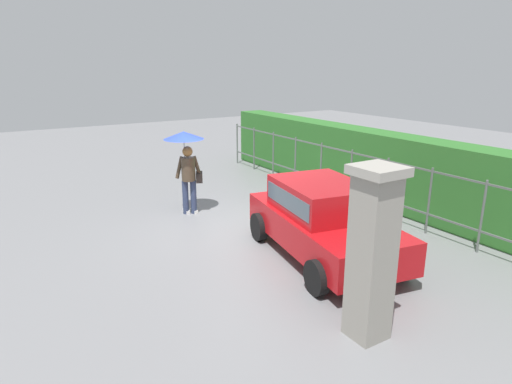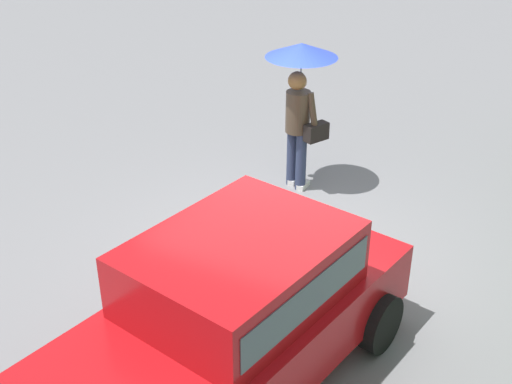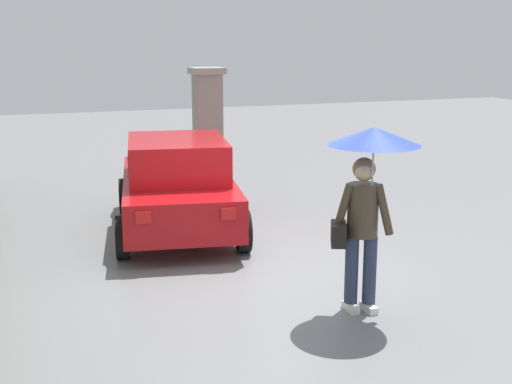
{
  "view_description": "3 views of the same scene",
  "coord_description": "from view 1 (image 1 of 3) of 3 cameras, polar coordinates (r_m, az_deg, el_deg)",
  "views": [
    {
      "loc": [
        8.2,
        -4.72,
        3.63
      ],
      "look_at": [
        0.26,
        0.2,
        0.91
      ],
      "focal_mm": 30.81,
      "sensor_mm": 36.0,
      "label": 1
    },
    {
      "loc": [
        6.05,
        2.95,
        4.45
      ],
      "look_at": [
        0.2,
        -0.23,
        0.87
      ],
      "focal_mm": 46.2,
      "sensor_mm": 36.0,
      "label": 2
    },
    {
      "loc": [
        -7.9,
        2.95,
        2.99
      ],
      "look_at": [
        -0.06,
        0.07,
        1.06
      ],
      "focal_mm": 47.28,
      "sensor_mm": 36.0,
      "label": 3
    }
  ],
  "objects": [
    {
      "name": "hedge_row",
      "position": [
        12.49,
        15.26,
        3.24
      ],
      "size": [
        13.25,
        0.9,
        1.9
      ],
      "primitive_type": "cube",
      "color": "#2D6B28",
      "rests_on": "ground"
    },
    {
      "name": "pedestrian",
      "position": [
        10.95,
        -9.03,
        4.91
      ],
      "size": [
        0.98,
        0.98,
        2.07
      ],
      "rotation": [
        0.0,
        0.0,
        2.71
      ],
      "color": "#2D3856",
      "rests_on": "ground"
    },
    {
      "name": "ground_plane",
      "position": [
        10.14,
        -1.73,
        -4.78
      ],
      "size": [
        40.0,
        40.0,
        0.0
      ],
      "primitive_type": "plane",
      "color": "slate"
    },
    {
      "name": "fence_section",
      "position": [
        11.88,
        12.21,
        2.19
      ],
      "size": [
        12.3,
        0.05,
        1.5
      ],
      "color": "#59605B",
      "rests_on": "ground"
    },
    {
      "name": "gate_pillar",
      "position": [
        6.03,
        14.83,
        -7.67
      ],
      "size": [
        0.6,
        0.6,
        2.42
      ],
      "color": "gray",
      "rests_on": "ground"
    },
    {
      "name": "car",
      "position": [
        8.57,
        8.62,
        -3.22
      ],
      "size": [
        3.94,
        2.37,
        1.48
      ],
      "rotation": [
        0.0,
        0.0,
        -0.18
      ],
      "color": "#B71116",
      "rests_on": "ground"
    }
  ]
}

